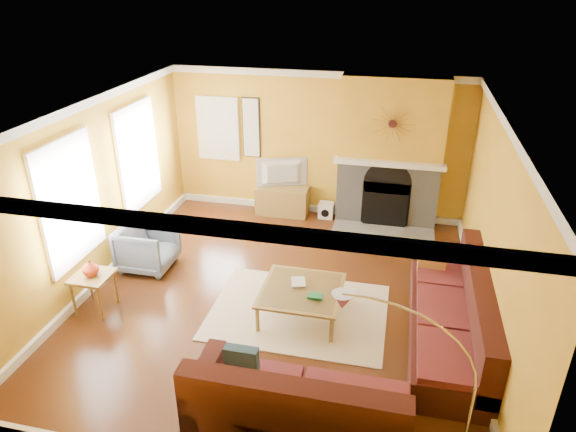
% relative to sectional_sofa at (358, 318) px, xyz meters
% --- Properties ---
extents(floor, '(5.50, 6.00, 0.02)m').
position_rel_sectional_sofa_xyz_m(floor, '(-1.20, 0.85, -0.46)').
color(floor, '#5B2D13').
rests_on(floor, ground).
extents(ceiling, '(5.50, 6.00, 0.02)m').
position_rel_sectional_sofa_xyz_m(ceiling, '(-1.20, 0.85, 2.26)').
color(ceiling, white).
rests_on(ceiling, ground).
extents(wall_back, '(5.50, 0.02, 2.70)m').
position_rel_sectional_sofa_xyz_m(wall_back, '(-1.20, 3.86, 0.90)').
color(wall_back, gold).
rests_on(wall_back, ground).
extents(wall_front, '(5.50, 0.02, 2.70)m').
position_rel_sectional_sofa_xyz_m(wall_front, '(-1.20, -2.16, 0.90)').
color(wall_front, gold).
rests_on(wall_front, ground).
extents(wall_left, '(0.02, 6.00, 2.70)m').
position_rel_sectional_sofa_xyz_m(wall_left, '(-3.96, 0.85, 0.90)').
color(wall_left, gold).
rests_on(wall_left, ground).
extents(wall_right, '(0.02, 6.00, 2.70)m').
position_rel_sectional_sofa_xyz_m(wall_right, '(1.56, 0.85, 0.90)').
color(wall_right, gold).
rests_on(wall_right, ground).
extents(baseboard, '(5.50, 6.00, 0.12)m').
position_rel_sectional_sofa_xyz_m(baseboard, '(-1.20, 0.85, -0.39)').
color(baseboard, white).
rests_on(baseboard, floor).
extents(crown_molding, '(5.50, 6.00, 0.12)m').
position_rel_sectional_sofa_xyz_m(crown_molding, '(-1.20, 0.85, 2.19)').
color(crown_molding, white).
rests_on(crown_molding, ceiling).
extents(window_left_near, '(0.06, 1.22, 1.72)m').
position_rel_sectional_sofa_xyz_m(window_left_near, '(-3.92, 2.15, 1.05)').
color(window_left_near, white).
rests_on(window_left_near, wall_left).
extents(window_left_far, '(0.06, 1.22, 1.72)m').
position_rel_sectional_sofa_xyz_m(window_left_far, '(-3.92, 0.25, 1.05)').
color(window_left_far, white).
rests_on(window_left_far, wall_left).
extents(window_back, '(0.82, 0.06, 1.22)m').
position_rel_sectional_sofa_xyz_m(window_back, '(-3.10, 3.81, 1.10)').
color(window_back, white).
rests_on(window_back, wall_back).
extents(wall_art, '(0.34, 0.04, 1.14)m').
position_rel_sectional_sofa_xyz_m(wall_art, '(-2.45, 3.82, 1.15)').
color(wall_art, white).
rests_on(wall_art, wall_back).
extents(fireplace, '(1.80, 0.40, 2.70)m').
position_rel_sectional_sofa_xyz_m(fireplace, '(0.15, 3.65, 0.90)').
color(fireplace, gray).
rests_on(fireplace, floor).
extents(mantel, '(1.92, 0.22, 0.08)m').
position_rel_sectional_sofa_xyz_m(mantel, '(0.15, 3.41, 0.80)').
color(mantel, white).
rests_on(mantel, fireplace).
extents(hearth, '(1.80, 0.70, 0.06)m').
position_rel_sectional_sofa_xyz_m(hearth, '(0.15, 3.10, -0.42)').
color(hearth, gray).
rests_on(hearth, floor).
extents(sunburst, '(0.70, 0.04, 0.70)m').
position_rel_sectional_sofa_xyz_m(sunburst, '(0.15, 3.42, 1.50)').
color(sunburst, olive).
rests_on(sunburst, fireplace).
extents(rug, '(2.40, 1.80, 0.02)m').
position_rel_sectional_sofa_xyz_m(rug, '(-0.85, 0.55, -0.44)').
color(rug, beige).
rests_on(rug, floor).
extents(sectional_sofa, '(3.10, 3.70, 0.90)m').
position_rel_sectional_sofa_xyz_m(sectional_sofa, '(0.00, 0.00, 0.00)').
color(sectional_sofa, '#401914').
rests_on(sectional_sofa, floor).
extents(coffee_table, '(1.08, 1.08, 0.43)m').
position_rel_sectional_sofa_xyz_m(coffee_table, '(-0.80, 0.50, -0.24)').
color(coffee_table, white).
rests_on(coffee_table, floor).
extents(media_console, '(0.99, 0.45, 0.55)m').
position_rel_sectional_sofa_xyz_m(media_console, '(-1.80, 3.60, -0.18)').
color(media_console, olive).
rests_on(media_console, floor).
extents(tv, '(0.94, 0.45, 0.55)m').
position_rel_sectional_sofa_xyz_m(tv, '(-1.80, 3.60, 0.37)').
color(tv, black).
rests_on(tv, media_console).
extents(subwoofer, '(0.28, 0.28, 0.28)m').
position_rel_sectional_sofa_xyz_m(subwoofer, '(-0.95, 3.63, -0.31)').
color(subwoofer, white).
rests_on(subwoofer, floor).
extents(armchair, '(0.81, 0.79, 0.74)m').
position_rel_sectional_sofa_xyz_m(armchair, '(-3.40, 1.20, -0.08)').
color(armchair, slate).
rests_on(armchair, floor).
extents(side_table, '(0.51, 0.51, 0.56)m').
position_rel_sectional_sofa_xyz_m(side_table, '(-3.60, 0.00, -0.17)').
color(side_table, olive).
rests_on(side_table, floor).
extents(vase, '(0.23, 0.23, 0.24)m').
position_rel_sectional_sofa_xyz_m(vase, '(-3.60, 0.00, 0.22)').
color(vase, '#E6411A').
rests_on(vase, side_table).
extents(book, '(0.25, 0.29, 0.02)m').
position_rel_sectional_sofa_xyz_m(book, '(-0.96, 0.61, -0.01)').
color(book, white).
rests_on(book, coffee_table).
extents(arc_lamp, '(1.24, 0.36, 1.92)m').
position_rel_sectional_sofa_xyz_m(arc_lamp, '(0.58, -1.70, 0.51)').
color(arc_lamp, silver).
rests_on(arc_lamp, floor).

